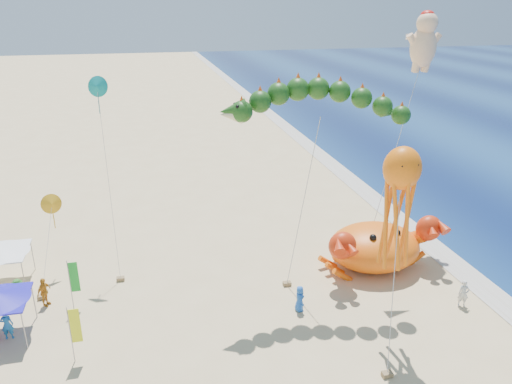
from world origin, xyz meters
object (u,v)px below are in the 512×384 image
dragon_kite (318,108)px  octopus_kite (399,199)px  cherub_kite (424,41)px  crab_inflatable (375,246)px

dragon_kite → octopus_kite: bearing=-66.9°
cherub_kite → octopus_kite: size_ratio=1.55×
dragon_kite → octopus_kite: dragon_kite is taller
cherub_kite → octopus_kite: 15.77m
cherub_kite → octopus_kite: bearing=-122.3°
dragon_kite → octopus_kite: (2.36, -5.52, -3.52)m
crab_inflatable → dragon_kite: (-4.97, -1.32, 9.79)m
crab_inflatable → octopus_kite: (-2.61, -6.84, 6.27)m
dragon_kite → cherub_kite: (10.05, 6.63, 2.96)m
dragon_kite → crab_inflatable: bearing=14.9°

